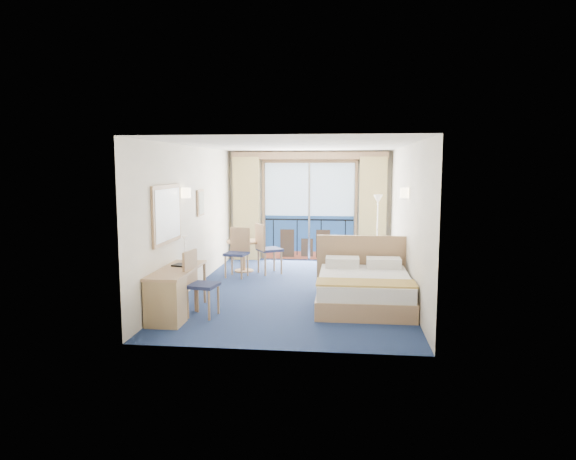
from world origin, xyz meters
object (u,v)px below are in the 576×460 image
object	(u,v)px
round_table	(244,248)
table_chair_b	(238,249)
nightstand	(390,273)
desk	(168,296)
table_chair_a	(266,246)
bed	(364,288)
desk_chair	(197,279)
floor_lamp	(378,213)
armchair	(369,258)

from	to	relation	value
round_table	table_chair_b	world-z (taller)	table_chair_b
nightstand	table_chair_b	world-z (taller)	table_chair_b
desk	table_chair_a	world-z (taller)	table_chair_a
bed	table_chair_b	xyz separation A→B (m)	(-2.57, 2.02, 0.29)
desk_chair	round_table	distance (m)	3.45
round_table	table_chair_b	distance (m)	0.52
bed	desk	size ratio (longest dim) A/B	1.28
round_table	table_chair_a	distance (m)	0.57
table_chair_b	floor_lamp	bearing A→B (deg)	32.63
round_table	table_chair_a	xyz separation A→B (m)	(0.52, -0.20, 0.10)
armchair	table_chair_b	size ratio (longest dim) A/B	0.82
bed	desk_chair	bearing A→B (deg)	-160.61
floor_lamp	table_chair_a	distance (m)	2.69
floor_lamp	round_table	size ratio (longest dim) A/B	2.20
nightstand	desk	world-z (taller)	desk
nightstand	table_chair_a	xyz separation A→B (m)	(-2.58, 1.01, 0.34)
desk	round_table	xyz separation A→B (m)	(0.39, 3.83, 0.12)
floor_lamp	table_chair_a	xyz separation A→B (m)	(-2.44, -0.92, -0.66)
nightstand	table_chair_b	bearing A→B (deg)	167.36
armchair	desk_chair	size ratio (longest dim) A/B	0.82
bed	round_table	distance (m)	3.60
desk_chair	table_chair_b	xyz separation A→B (m)	(0.03, 2.93, 0.01)
armchair	table_chair_a	size ratio (longest dim) A/B	0.77
nightstand	armchair	world-z (taller)	armchair
bed	round_table	size ratio (longest dim) A/B	2.61
nightstand	desk	xyz separation A→B (m)	(-3.49, -2.61, 0.12)
floor_lamp	desk	bearing A→B (deg)	-126.37
desk_chair	table_chair_a	bearing A→B (deg)	-1.02
nightstand	round_table	world-z (taller)	round_table
floor_lamp	armchair	bearing A→B (deg)	-103.78
bed	desk	world-z (taller)	bed
bed	desk_chair	size ratio (longest dim) A/B	1.95
bed	round_table	world-z (taller)	bed
nightstand	table_chair_b	distance (m)	3.21
bed	table_chair_a	bearing A→B (deg)	130.98
armchair	floor_lamp	size ratio (longest dim) A/B	0.50
desk	table_chair_a	xyz separation A→B (m)	(0.91, 3.62, 0.21)
nightstand	desk_chair	xyz separation A→B (m)	(-3.15, -2.23, 0.30)
armchair	table_chair_b	world-z (taller)	table_chair_b
table_chair_a	table_chair_b	world-z (taller)	table_chair_a
bed	desk	distance (m)	3.21
bed	nightstand	size ratio (longest dim) A/B	3.57
desk	bed	bearing A→B (deg)	23.78
armchair	table_chair_a	xyz separation A→B (m)	(-2.22, -0.03, 0.23)
bed	table_chair_a	size ratio (longest dim) A/B	1.83
floor_lamp	table_chair_b	xyz separation A→B (m)	(-2.98, -1.23, -0.69)
bed	table_chair_b	size ratio (longest dim) A/B	1.93
round_table	nightstand	bearing A→B (deg)	-21.42
bed	armchair	size ratio (longest dim) A/B	2.37
armchair	table_chair_a	distance (m)	2.23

